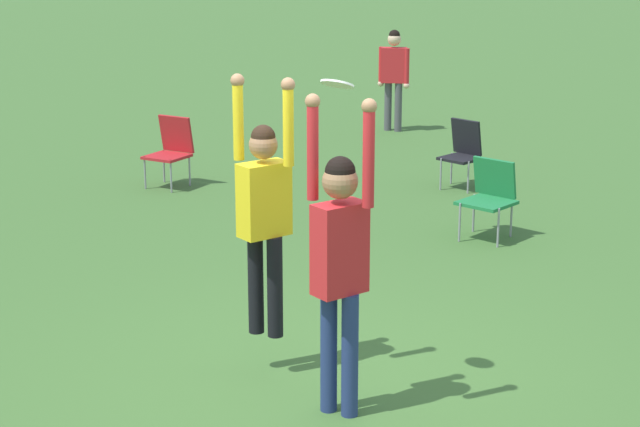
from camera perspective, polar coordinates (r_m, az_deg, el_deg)
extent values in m
plane|color=#3D662D|center=(8.26, -0.06, -8.85)|extent=(120.00, 120.00, 0.00)
cylinder|color=black|center=(8.21, -3.45, -3.75)|extent=(0.12, 0.12, 0.79)
cylinder|color=black|center=(8.13, -2.42, -3.94)|extent=(0.12, 0.12, 0.79)
cube|color=yellow|center=(7.97, -3.00, 0.75)|extent=(0.34, 0.43, 0.56)
sphere|color=#9E704C|center=(7.88, -3.04, 3.67)|extent=(0.21, 0.21, 0.21)
sphere|color=black|center=(7.87, -3.05, 4.10)|extent=(0.18, 0.18, 0.18)
cylinder|color=yellow|center=(7.96, -4.38, 4.97)|extent=(0.08, 0.08, 0.59)
sphere|color=#9E704C|center=(7.91, -4.43, 7.08)|extent=(0.10, 0.10, 0.10)
cylinder|color=yellow|center=(7.74, -1.70, 4.71)|extent=(0.08, 0.08, 0.59)
sphere|color=#9E704C|center=(7.69, -1.72, 6.88)|extent=(0.10, 0.10, 0.10)
cylinder|color=navy|center=(7.60, 0.47, -7.36)|extent=(0.12, 0.12, 0.91)
cylinder|color=navy|center=(7.53, 1.60, -7.59)|extent=(0.12, 0.12, 0.91)
cube|color=red|center=(7.30, 1.06, -1.88)|extent=(0.34, 0.42, 0.64)
sphere|color=#9E704C|center=(7.18, 1.08, 1.73)|extent=(0.25, 0.25, 0.25)
sphere|color=black|center=(7.16, 1.08, 2.26)|extent=(0.21, 0.21, 0.21)
cylinder|color=red|center=(7.23, -0.39, 3.35)|extent=(0.08, 0.08, 0.68)
sphere|color=#9E704C|center=(7.16, -0.40, 6.01)|extent=(0.10, 0.10, 0.10)
cylinder|color=red|center=(7.04, 2.61, 3.01)|extent=(0.08, 0.08, 0.68)
sphere|color=#9E704C|center=(6.98, 2.64, 5.74)|extent=(0.10, 0.10, 0.10)
cylinder|color=white|center=(7.40, 0.93, 6.92)|extent=(0.24, 0.23, 0.10)
cylinder|color=gray|center=(14.06, -9.32, 2.16)|extent=(0.02, 0.02, 0.43)
cylinder|color=gray|center=(13.82, -7.95, 1.98)|extent=(0.02, 0.02, 0.43)
cylinder|color=gray|center=(14.38, -8.33, 2.50)|extent=(0.02, 0.02, 0.43)
cylinder|color=gray|center=(14.15, -6.97, 2.33)|extent=(0.02, 0.02, 0.43)
cube|color=#B21E23|center=(14.06, -8.17, 3.02)|extent=(0.50, 0.50, 0.04)
cube|color=#B21E23|center=(14.18, -7.68, 4.23)|extent=(0.49, 0.13, 0.48)
cylinder|color=gray|center=(11.69, 7.46, -0.48)|extent=(0.02, 0.02, 0.43)
cylinder|color=gray|center=(11.56, 9.49, -0.76)|extent=(0.02, 0.02, 0.43)
cylinder|color=gray|center=(12.09, 8.20, 0.02)|extent=(0.02, 0.02, 0.43)
cylinder|color=gray|center=(11.96, 10.17, -0.24)|extent=(0.02, 0.02, 0.43)
cube|color=#1E753D|center=(11.77, 8.87, 0.57)|extent=(0.62, 0.62, 0.04)
cube|color=#1E753D|center=(11.93, 9.30, 1.90)|extent=(0.53, 0.23, 0.43)
cylinder|color=gray|center=(13.91, 6.46, 2.09)|extent=(0.02, 0.02, 0.42)
cylinder|color=gray|center=(13.78, 7.91, 1.92)|extent=(0.02, 0.02, 0.42)
cylinder|color=gray|center=(14.25, 7.02, 2.40)|extent=(0.02, 0.02, 0.42)
cylinder|color=gray|center=(14.12, 8.44, 2.23)|extent=(0.02, 0.02, 0.42)
cube|color=black|center=(13.97, 7.48, 2.93)|extent=(0.55, 0.55, 0.04)
cube|color=black|center=(14.10, 7.81, 4.08)|extent=(0.46, 0.24, 0.46)
cylinder|color=#4C4C51|center=(17.79, 3.65, 5.73)|extent=(0.12, 0.12, 0.80)
cylinder|color=#4C4C51|center=(17.72, 4.20, 5.68)|extent=(0.12, 0.12, 0.80)
cube|color=red|center=(17.65, 3.96, 7.90)|extent=(0.46, 0.33, 0.57)
sphere|color=beige|center=(17.60, 3.99, 9.26)|extent=(0.22, 0.22, 0.22)
sphere|color=black|center=(17.59, 3.99, 9.45)|extent=(0.19, 0.19, 0.19)
cylinder|color=red|center=(17.75, 3.28, 7.90)|extent=(0.08, 0.08, 0.60)
sphere|color=beige|center=(17.79, 3.26, 6.94)|extent=(0.10, 0.10, 0.10)
cylinder|color=red|center=(17.56, 4.65, 7.79)|extent=(0.08, 0.08, 0.60)
sphere|color=beige|center=(17.60, 4.63, 6.82)|extent=(0.10, 0.10, 0.10)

